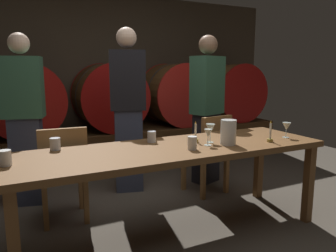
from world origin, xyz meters
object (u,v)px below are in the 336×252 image
Objects in this scene: candle_left at (195,136)px; cup_far_right at (192,143)px; wine_barrel_right at (175,94)px; cup_center_left at (55,144)px; wine_glass_center at (210,129)px; wine_glass_right at (286,127)px; wine_glass_left at (208,134)px; chair_right at (210,151)px; guest_center at (128,109)px; pitcher at (228,132)px; wine_barrel_center at (109,97)px; candle_right at (270,136)px; chair_left at (63,170)px; wine_barrel_far_right at (230,92)px; cup_center_right at (152,137)px; wine_barrel_left at (24,100)px; dining_table at (173,155)px; guest_left at (24,119)px; guest_right at (207,108)px; cup_far_left at (5,158)px.

candle_left is 1.75× the size of cup_far_right.
wine_barrel_right is 10.04× the size of cup_center_left.
wine_glass_center is 1.15× the size of wine_glass_right.
wine_glass_center reaches higher than wine_glass_left.
chair_right is at bearing 49.02° from cup_far_right.
pitcher is (0.43, -1.26, -0.08)m from guest_center.
wine_barrel_center is 2.12m from candle_left.
candle_left is at bearing 153.96° from candle_right.
pitcher is at bearing 179.33° from wine_glass_right.
wine_barrel_far_right is at bearing -148.17° from chair_left.
cup_center_right is at bearing 154.74° from candle_right.
wine_barrel_left is at bearing 93.62° from cup_center_left.
dining_table is 0.40m from wine_glass_center.
guest_left is at bearing 100.45° from cup_center_left.
wine_glass_center is at bearing -14.31° from cup_center_left.
pitcher is at bearing -81.79° from wine_barrel_center.
wine_barrel_left is at bearing -30.96° from guest_center.
wine_barrel_far_right is 2.42m from guest_center.
wine_barrel_far_right is at bearing -140.70° from chair_right.
guest_center is at bearing -142.77° from chair_left.
wine_glass_left is at bearing 37.64° from guest_right.
wine_barrel_left is 1.09m from wine_barrel_center.
wine_barrel_right is 2.33m from wine_glass_right.
wine_glass_right is 2.00m from cup_center_left.
chair_right is 1.70m from cup_center_left.
wine_barrel_left is 3.11m from wine_glass_right.
guest_right is 2.37m from cup_far_left.
wine_barrel_far_right is 2.90m from pitcher.
dining_table is at bearing -0.77° from cup_far_left.
cup_center_left is at bearing -86.38° from wine_barrel_left.
guest_left is 9.43× the size of candle_left.
wine_barrel_right is 5.06× the size of candle_right.
guest_right is at bearing 46.07° from dining_table.
candle_right is 2.05m from cup_far_left.
candle_left is (0.14, -2.11, -0.18)m from wine_barrel_center.
wine_barrel_far_right is 6.74× the size of wine_glass_right.
wine_barrel_right is at bearing 73.03° from pitcher.
candle_right reaches higher than wine_glass_left.
guest_left is at bearing -62.92° from chair_left.
chair_right is 8.70× the size of cup_far_left.
wine_barrel_left reaches higher than wine_glass_center.
candle_left is 0.27m from cup_far_right.
wine_barrel_right is 1.67m from chair_right.
cup_far_left is 1.31m from cup_far_right.
cup_far_right is at bearing 175.52° from candle_right.
wine_barrel_far_right is at bearing 31.61° from cup_center_left.
wine_glass_right is (0.81, -0.05, 0.00)m from wine_glass_left.
guest_right reaches higher than cup_far_left.
chair_left is 8.48× the size of cup_far_right.
cup_center_left is at bearing 114.89° from guest_left.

